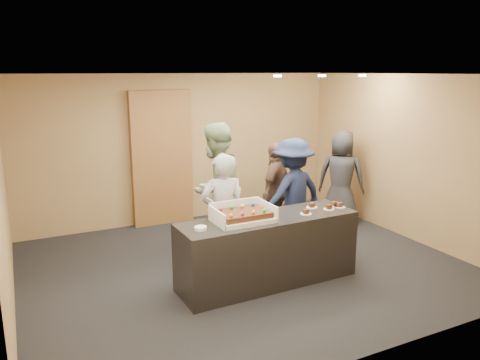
{
  "coord_description": "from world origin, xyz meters",
  "views": [
    {
      "loc": [
        -2.83,
        -5.62,
        2.74
      ],
      "look_at": [
        -0.07,
        0.0,
        1.28
      ],
      "focal_mm": 35.0,
      "sensor_mm": 36.0,
      "label": 1
    }
  ],
  "objects_px": {
    "person_navy_man": "(293,194)",
    "person_dark_suit": "(341,177)",
    "storage_cabinet": "(162,158)",
    "person_sage_man": "(216,188)",
    "person_server_grey": "(223,215)",
    "person_brown_extra": "(276,191)",
    "serving_counter": "(268,250)",
    "cake_box": "(242,217)",
    "plate_stack": "(201,228)",
    "sheet_cake": "(243,214)"
  },
  "relations": [
    {
      "from": "cake_box",
      "to": "person_brown_extra",
      "type": "relative_size",
      "value": 0.46
    },
    {
      "from": "cake_box",
      "to": "person_navy_man",
      "type": "height_order",
      "value": "person_navy_man"
    },
    {
      "from": "storage_cabinet",
      "to": "person_server_grey",
      "type": "xyz_separation_m",
      "value": [
        0.08,
        -2.51,
        -0.36
      ]
    },
    {
      "from": "person_server_grey",
      "to": "person_sage_man",
      "type": "bearing_deg",
      "value": -99.65
    },
    {
      "from": "serving_counter",
      "to": "person_brown_extra",
      "type": "relative_size",
      "value": 1.49
    },
    {
      "from": "person_navy_man",
      "to": "person_dark_suit",
      "type": "relative_size",
      "value": 1.01
    },
    {
      "from": "person_sage_man",
      "to": "person_navy_man",
      "type": "height_order",
      "value": "person_sage_man"
    },
    {
      "from": "person_server_grey",
      "to": "person_brown_extra",
      "type": "xyz_separation_m",
      "value": [
        1.39,
        0.96,
        -0.04
      ]
    },
    {
      "from": "plate_stack",
      "to": "person_dark_suit",
      "type": "height_order",
      "value": "person_dark_suit"
    },
    {
      "from": "serving_counter",
      "to": "person_navy_man",
      "type": "relative_size",
      "value": 1.38
    },
    {
      "from": "serving_counter",
      "to": "person_navy_man",
      "type": "height_order",
      "value": "person_navy_man"
    },
    {
      "from": "sheet_cake",
      "to": "person_sage_man",
      "type": "height_order",
      "value": "person_sage_man"
    },
    {
      "from": "person_brown_extra",
      "to": "person_server_grey",
      "type": "bearing_deg",
      "value": -3.12
    },
    {
      "from": "person_server_grey",
      "to": "person_dark_suit",
      "type": "bearing_deg",
      "value": -152.05
    },
    {
      "from": "serving_counter",
      "to": "person_server_grey",
      "type": "height_order",
      "value": "person_server_grey"
    },
    {
      "from": "cake_box",
      "to": "person_navy_man",
      "type": "distance_m",
      "value": 1.65
    },
    {
      "from": "serving_counter",
      "to": "person_server_grey",
      "type": "xyz_separation_m",
      "value": [
        -0.41,
        0.51,
        0.4
      ]
    },
    {
      "from": "sheet_cake",
      "to": "plate_stack",
      "type": "height_order",
      "value": "sheet_cake"
    },
    {
      "from": "sheet_cake",
      "to": "person_server_grey",
      "type": "distance_m",
      "value": 0.54
    },
    {
      "from": "cake_box",
      "to": "person_navy_man",
      "type": "bearing_deg",
      "value": 35.06
    },
    {
      "from": "cake_box",
      "to": "serving_counter",
      "type": "bearing_deg",
      "value": -4.32
    },
    {
      "from": "storage_cabinet",
      "to": "person_navy_man",
      "type": "relative_size",
      "value": 1.39
    },
    {
      "from": "storage_cabinet",
      "to": "person_brown_extra",
      "type": "height_order",
      "value": "storage_cabinet"
    },
    {
      "from": "serving_counter",
      "to": "plate_stack",
      "type": "xyz_separation_m",
      "value": [
        -0.96,
        -0.06,
        0.47
      ]
    },
    {
      "from": "person_navy_man",
      "to": "person_dark_suit",
      "type": "distance_m",
      "value": 1.55
    },
    {
      "from": "person_brown_extra",
      "to": "person_dark_suit",
      "type": "xyz_separation_m",
      "value": [
        1.44,
        0.11,
        0.06
      ]
    },
    {
      "from": "storage_cabinet",
      "to": "person_dark_suit",
      "type": "bearing_deg",
      "value": -26.39
    },
    {
      "from": "serving_counter",
      "to": "person_dark_suit",
      "type": "bearing_deg",
      "value": 31.86
    },
    {
      "from": "plate_stack",
      "to": "person_dark_suit",
      "type": "relative_size",
      "value": 0.09
    },
    {
      "from": "storage_cabinet",
      "to": "person_navy_man",
      "type": "xyz_separation_m",
      "value": [
        1.48,
        -2.05,
        -0.34
      ]
    },
    {
      "from": "serving_counter",
      "to": "storage_cabinet",
      "type": "height_order",
      "value": "storage_cabinet"
    },
    {
      "from": "serving_counter",
      "to": "storage_cabinet",
      "type": "distance_m",
      "value": 3.15
    },
    {
      "from": "person_brown_extra",
      "to": "person_navy_man",
      "type": "bearing_deg",
      "value": 53.85
    },
    {
      "from": "person_navy_man",
      "to": "person_dark_suit",
      "type": "xyz_separation_m",
      "value": [
        1.42,
        0.61,
        -0.01
      ]
    },
    {
      "from": "storage_cabinet",
      "to": "cake_box",
      "type": "height_order",
      "value": "storage_cabinet"
    },
    {
      "from": "person_dark_suit",
      "to": "person_sage_man",
      "type": "bearing_deg",
      "value": 50.08
    },
    {
      "from": "person_dark_suit",
      "to": "person_navy_man",
      "type": "bearing_deg",
      "value": 67.69
    },
    {
      "from": "cake_box",
      "to": "person_dark_suit",
      "type": "bearing_deg",
      "value": 29.25
    },
    {
      "from": "serving_counter",
      "to": "cake_box",
      "type": "distance_m",
      "value": 0.62
    },
    {
      "from": "person_brown_extra",
      "to": "sheet_cake",
      "type": "bearing_deg",
      "value": 10.06
    },
    {
      "from": "plate_stack",
      "to": "person_sage_man",
      "type": "distance_m",
      "value": 1.61
    },
    {
      "from": "storage_cabinet",
      "to": "person_sage_man",
      "type": "relative_size",
      "value": 1.21
    },
    {
      "from": "person_navy_man",
      "to": "person_server_grey",
      "type": "bearing_deg",
      "value": 9.53
    },
    {
      "from": "sheet_cake",
      "to": "plate_stack",
      "type": "distance_m",
      "value": 0.61
    },
    {
      "from": "cake_box",
      "to": "person_navy_man",
      "type": "relative_size",
      "value": 0.42
    },
    {
      "from": "person_navy_man",
      "to": "person_brown_extra",
      "type": "bearing_deg",
      "value": -97.18
    },
    {
      "from": "person_server_grey",
      "to": "person_navy_man",
      "type": "height_order",
      "value": "person_navy_man"
    },
    {
      "from": "person_sage_man",
      "to": "person_navy_man",
      "type": "bearing_deg",
      "value": 127.18
    },
    {
      "from": "plate_stack",
      "to": "person_sage_man",
      "type": "height_order",
      "value": "person_sage_man"
    },
    {
      "from": "person_server_grey",
      "to": "person_brown_extra",
      "type": "relative_size",
      "value": 1.05
    }
  ]
}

